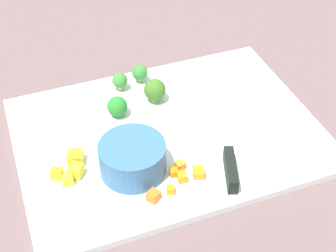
{
  "coord_description": "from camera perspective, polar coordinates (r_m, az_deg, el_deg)",
  "views": [
    {
      "loc": [
        -0.2,
        -0.54,
        0.54
      ],
      "look_at": [
        0.0,
        0.0,
        0.02
      ],
      "focal_mm": 52.74,
      "sensor_mm": 36.0,
      "label": 1
    }
  ],
  "objects": [
    {
      "name": "carrot_dice_5",
      "position": [
        0.68,
        -1.69,
        -8.09
      ],
      "size": [
        0.02,
        0.02,
        0.01
      ],
      "primitive_type": "cube",
      "rotation": [
        0.0,
        0.0,
        2.16
      ],
      "color": "orange",
      "rests_on": "cutting_board"
    },
    {
      "name": "carrot_dice_4",
      "position": [
        0.7,
        1.63,
        -5.9
      ],
      "size": [
        0.01,
        0.02,
        0.01
      ],
      "primitive_type": "cube",
      "rotation": [
        0.0,
        0.0,
        2.98
      ],
      "color": "orange",
      "rests_on": "cutting_board"
    },
    {
      "name": "carrot_dice_1",
      "position": [
        0.71,
        3.55,
        -5.42
      ],
      "size": [
        0.02,
        0.02,
        0.01
      ],
      "primitive_type": "cube",
      "rotation": [
        0.0,
        0.0,
        2.81
      ],
      "color": "orange",
      "rests_on": "cutting_board"
    },
    {
      "name": "cutting_board",
      "position": [
        0.78,
        0.0,
        -0.87
      ],
      "size": [
        0.47,
        0.34,
        0.01
      ],
      "primitive_type": "cube",
      "color": "white",
      "rests_on": "ground_plane"
    },
    {
      "name": "pepper_dice_0",
      "position": [
        0.73,
        -10.63,
        -3.63
      ],
      "size": [
        0.03,
        0.03,
        0.02
      ],
      "primitive_type": "cube",
      "rotation": [
        0.0,
        0.0,
        2.84
      ],
      "color": "yellow",
      "rests_on": "cutting_board"
    },
    {
      "name": "broccoli_floret_3",
      "position": [
        0.8,
        -5.89,
        2.24
      ],
      "size": [
        0.03,
        0.03,
        0.04
      ],
      "color": "#8EC265",
      "rests_on": "cutting_board"
    },
    {
      "name": "broccoli_floret_0",
      "position": [
        0.82,
        -1.54,
        4.17
      ],
      "size": [
        0.04,
        0.04,
        0.04
      ],
      "color": "#84B664",
      "rests_on": "cutting_board"
    },
    {
      "name": "prep_bowl",
      "position": [
        0.7,
        -4.12,
        -3.73
      ],
      "size": [
        0.1,
        0.1,
        0.05
      ],
      "primitive_type": "cylinder",
      "color": "#315C89",
      "rests_on": "cutting_board"
    },
    {
      "name": "carrot_dice_2",
      "position": [
        0.72,
        1.42,
        -4.57
      ],
      "size": [
        0.01,
        0.01,
        0.01
      ],
      "primitive_type": "cube",
      "rotation": [
        0.0,
        0.0,
        0.15
      ],
      "color": "orange",
      "rests_on": "cutting_board"
    },
    {
      "name": "broccoli_floret_2",
      "position": [
        0.85,
        -5.58,
        5.24
      ],
      "size": [
        0.03,
        0.03,
        0.03
      ],
      "color": "#93BD5E",
      "rests_on": "cutting_board"
    },
    {
      "name": "broccoli_floret_1",
      "position": [
        0.87,
        -3.57,
        6.09
      ],
      "size": [
        0.03,
        0.03,
        0.03
      ],
      "color": "#98AB5B",
      "rests_on": "cutting_board"
    },
    {
      "name": "chef_knife",
      "position": [
        0.75,
        6.77,
        -2.11
      ],
      "size": [
        0.12,
        0.3,
        0.02
      ],
      "rotation": [
        0.0,
        0.0,
        1.23
      ],
      "color": "silver",
      "rests_on": "cutting_board"
    },
    {
      "name": "carrot_dice_3",
      "position": [
        0.69,
        0.29,
        -7.38
      ],
      "size": [
        0.01,
        0.01,
        0.01
      ],
      "primitive_type": "cube",
      "rotation": [
        0.0,
        0.0,
        1.15
      ],
      "color": "orange",
      "rests_on": "cutting_board"
    },
    {
      "name": "carrot_dice_0",
      "position": [
        0.71,
        0.7,
        -5.37
      ],
      "size": [
        0.01,
        0.01,
        0.01
      ],
      "primitive_type": "cube",
      "rotation": [
        0.0,
        0.0,
        2.92
      ],
      "color": "orange",
      "rests_on": "cutting_board"
    },
    {
      "name": "ground_plane",
      "position": [
        0.79,
        0.0,
        -1.19
      ],
      "size": [
        4.0,
        4.0,
        0.0
      ],
      "primitive_type": "plane",
      "color": "#5D4A4B"
    },
    {
      "name": "pepper_dice_3",
      "position": [
        0.72,
        -10.57,
        -5.11
      ],
      "size": [
        0.03,
        0.03,
        0.02
      ],
      "primitive_type": "cube",
      "rotation": [
        0.0,
        0.0,
        2.47
      ],
      "color": "yellow",
      "rests_on": "cutting_board"
    },
    {
      "name": "pepper_dice_2",
      "position": [
        0.72,
        -12.72,
        -5.42
      ],
      "size": [
        0.02,
        0.02,
        0.01
      ],
      "primitive_type": "cube",
      "rotation": [
        0.0,
        0.0,
        2.67
      ],
      "color": "yellow",
      "rests_on": "cutting_board"
    },
    {
      "name": "pepper_dice_1",
      "position": [
        0.71,
        -11.53,
        -6.15
      ],
      "size": [
        0.02,
        0.01,
        0.01
      ],
      "primitive_type": "cube",
      "rotation": [
        0.0,
        0.0,
        3.08
      ],
      "color": "yellow",
      "rests_on": "cutting_board"
    }
  ]
}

